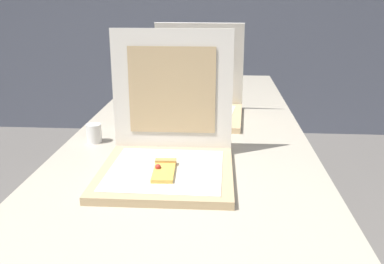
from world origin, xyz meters
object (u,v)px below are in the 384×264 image
(cup_white_far, at_px, (149,99))
(cup_white_mid, at_px, (123,119))
(pizza_box_front, at_px, (167,153))
(pizza_box_middle, at_px, (197,104))
(cup_white_near_center, at_px, (94,133))
(table, at_px, (190,143))

(cup_white_far, height_order, cup_white_mid, same)
(pizza_box_front, bearing_deg, pizza_box_middle, 84.75)
(cup_white_near_center, bearing_deg, table, 22.77)
(table, relative_size, cup_white_near_center, 37.05)
(cup_white_mid, bearing_deg, cup_white_near_center, -109.02)
(pizza_box_middle, relative_size, cup_white_mid, 6.07)
(cup_white_far, xyz_separation_m, cup_white_mid, (-0.04, -0.35, 0.00))
(cup_white_near_center, bearing_deg, cup_white_far, 78.95)
(cup_white_near_center, bearing_deg, pizza_box_middle, 46.39)
(pizza_box_middle, xyz_separation_m, cup_white_mid, (-0.28, -0.17, -0.02))
(cup_white_far, bearing_deg, table, -60.60)
(table, xyz_separation_m, cup_white_near_center, (-0.32, -0.14, 0.08))
(pizza_box_front, height_order, pizza_box_middle, pizza_box_front)
(pizza_box_middle, height_order, cup_white_near_center, pizza_box_middle)
(table, relative_size, cup_white_far, 37.05)
(pizza_box_front, bearing_deg, cup_white_far, 103.20)
(pizza_box_middle, distance_m, cup_white_mid, 0.33)
(pizza_box_front, distance_m, cup_white_near_center, 0.37)
(pizza_box_front, height_order, cup_white_mid, pizza_box_front)
(pizza_box_middle, distance_m, cup_white_far, 0.29)
(pizza_box_middle, relative_size, cup_white_far, 6.07)
(pizza_box_front, xyz_separation_m, cup_white_far, (-0.18, 0.76, -0.02))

